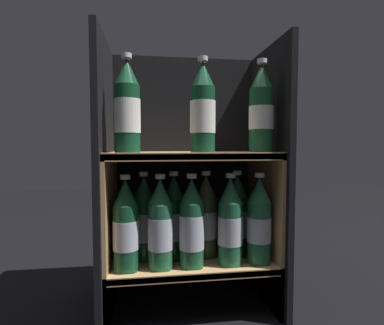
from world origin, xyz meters
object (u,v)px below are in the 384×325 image
Objects in this scene: bottle_upper_front_2 at (261,111)px; bottle_upper_front_0 at (127,109)px; bottle_lower_front_1 at (160,227)px; bottle_lower_front_3 at (230,224)px; bottle_lower_back_0 at (144,220)px; bottle_lower_back_3 at (237,217)px; bottle_lower_front_4 at (259,223)px; bottle_lower_front_0 at (126,228)px; bottle_lower_back_2 at (206,218)px; bottle_upper_front_1 at (203,111)px; bottle_lower_back_1 at (174,219)px; bottle_lower_front_2 at (192,226)px.

bottle_upper_front_0 is at bearing 180.00° from bottle_upper_front_2.
bottle_lower_front_1 is 0.22m from bottle_lower_front_3.
bottle_lower_back_3 is (0.33, 0.00, 0.00)m from bottle_lower_back_0.
bottle_lower_front_3 is at bearing 0.00° from bottle_lower_front_1.
bottle_upper_front_0 is at bearing 180.00° from bottle_lower_front_4.
bottle_lower_front_3 is (0.22, 0.00, 0.00)m from bottle_lower_front_1.
bottle_upper_front_2 is 1.00× the size of bottle_lower_back_3.
bottle_lower_front_0 is 0.28m from bottle_lower_back_2.
bottle_lower_front_1 is 0.29m from bottle_lower_back_3.
bottle_upper_front_1 is 0.37m from bottle_lower_front_3.
bottle_lower_front_3 is (0.33, 0.00, -0.00)m from bottle_lower_front_0.
bottle_lower_back_3 is at bearing -0.00° from bottle_lower_back_2.
bottle_lower_back_3 is at bearing 31.96° from bottle_upper_front_1.
bottle_upper_front_1 is 1.00× the size of bottle_lower_front_0.
bottle_lower_back_1 is at bearing 162.46° from bottle_upper_front_2.
bottle_lower_back_1 is (-0.27, 0.09, -0.00)m from bottle_lower_front_4.
bottle_upper_front_1 is at bearing 0.00° from bottle_lower_front_0.
bottle_upper_front_1 is 0.38m from bottle_lower_back_1.
bottle_upper_front_0 is at bearing -117.08° from bottle_lower_back_0.
bottle_lower_front_1 is 0.10m from bottle_lower_front_2.
bottle_lower_front_3 is at bearing 0.00° from bottle_upper_front_0.
bottle_lower_back_0 is at bearing 58.68° from bottle_lower_front_0.
bottle_upper_front_1 is 1.00× the size of bottle_lower_back_0.
bottle_lower_back_0 is 0.10m from bottle_lower_back_1.
bottle_lower_front_3 is 0.11m from bottle_lower_back_2.
bottle_lower_front_0 is 0.18m from bottle_lower_back_1.
bottle_upper_front_1 is 0.39m from bottle_lower_front_1.
bottle_lower_front_1 is 1.00× the size of bottle_lower_back_2.
bottle_lower_front_3 and bottle_lower_front_4 have the same top height.
bottle_upper_front_1 reaches higher than bottle_lower_front_2.
bottle_lower_front_0 is 0.10m from bottle_lower_back_0.
bottle_upper_front_1 is 0.19m from bottle_upper_front_2.
bottle_lower_front_1 and bottle_lower_front_4 have the same top height.
bottle_lower_back_0 and bottle_lower_back_3 have the same top height.
bottle_lower_front_2 is at bearing 0.00° from bottle_upper_front_0.
bottle_upper_front_0 is 0.40m from bottle_lower_back_1.
bottle_lower_front_0 and bottle_lower_back_3 have the same top height.
bottle_lower_front_4 is (-0.00, 0.00, -0.36)m from bottle_upper_front_2.
bottle_upper_front_0 reaches higher than bottle_lower_front_1.
bottle_lower_front_3 is at bearing -17.41° from bottle_lower_back_0.
bottle_lower_front_1 is 0.32m from bottle_lower_front_4.
bottle_upper_front_2 is at bearing -0.00° from bottle_upper_front_0.
bottle_upper_front_1 is at bearing -25.00° from bottle_lower_back_0.
bottle_lower_back_0 is (0.05, 0.09, -0.00)m from bottle_lower_front_0.
bottle_lower_front_3 is (0.13, 0.00, 0.00)m from bottle_lower_front_2.
bottle_lower_back_0 is (0.04, 0.09, -0.36)m from bottle_upper_front_0.
bottle_upper_front_1 is 0.41m from bottle_lower_front_4.
bottle_lower_front_2 is 0.10m from bottle_lower_back_1.
bottle_upper_front_0 reaches higher than bottle_lower_back_2.
bottle_upper_front_0 is 1.00× the size of bottle_upper_front_2.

